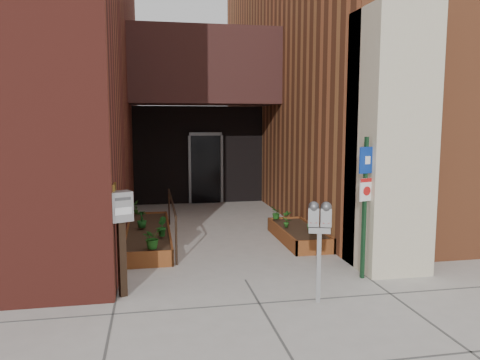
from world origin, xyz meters
TOP-DOWN VIEW (x-y plane):
  - ground at (0.00, 0.00)m, footprint 80.00×80.00m
  - architecture at (-0.18, 6.89)m, footprint 20.00×14.60m
  - planter_left at (-1.55, 2.70)m, footprint 0.90×3.60m
  - planter_right at (1.60, 2.20)m, footprint 0.80×2.20m
  - handrail at (-1.05, 2.65)m, footprint 0.04×3.34m
  - parking_meter at (0.84, -1.08)m, footprint 0.34×0.21m
  - sign_post at (1.90, -0.27)m, footprint 0.31×0.12m
  - payment_dropbox at (-1.90, -0.34)m, footprint 0.37×0.33m
  - shrub_left_a at (-1.46, 1.10)m, footprint 0.50×0.50m
  - shrub_left_b at (-1.28, 1.98)m, footprint 0.25×0.25m
  - shrub_left_c at (-1.68, 2.79)m, footprint 0.23×0.23m
  - shrub_left_d at (-1.85, 4.30)m, footprint 0.22×0.22m
  - shrub_right_a at (1.75, 1.80)m, footprint 0.28×0.28m
  - shrub_right_b at (1.35, 2.26)m, footprint 0.20×0.20m
  - shrub_right_c at (1.35, 3.10)m, footprint 0.33×0.33m

SIDE VIEW (x-z plane):
  - ground at x=0.00m, z-range 0.00..0.00m
  - planter_left at x=-1.55m, z-range -0.02..0.28m
  - planter_right at x=1.60m, z-range -0.02..0.28m
  - shrub_right_c at x=1.35m, z-range 0.30..0.59m
  - shrub_left_d at x=-1.85m, z-range 0.30..0.64m
  - shrub_right_a at x=1.75m, z-range 0.30..0.66m
  - shrub_right_b at x=1.35m, z-range 0.30..0.67m
  - shrub_left_c at x=-1.68m, z-range 0.30..0.67m
  - shrub_left_b at x=-1.28m, z-range 0.30..0.68m
  - shrub_left_a at x=-1.46m, z-range 0.30..0.69m
  - handrail at x=-1.05m, z-range 0.30..1.20m
  - parking_meter at x=0.84m, z-range 0.40..1.84m
  - payment_dropbox at x=-1.90m, z-range 0.34..1.90m
  - sign_post at x=1.90m, z-range 0.26..2.57m
  - architecture at x=-0.18m, z-range -0.02..9.98m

